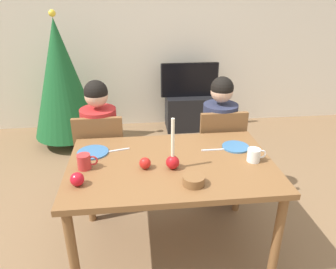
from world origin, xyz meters
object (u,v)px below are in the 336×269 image
tv_stand (189,112)px  apple_by_left_plate (145,163)px  plate_right (236,147)px  candle_centerpiece (172,159)px  person_right_child (218,142)px  mug_left (85,162)px  apple_near_candle (77,179)px  person_left_child (101,148)px  tv (190,80)px  dining_table (171,173)px  christmas_tree (62,79)px  chair_left (102,155)px  mug_right (254,155)px  bowl_walnuts (194,180)px  plate_left (93,152)px  chair_right (219,149)px

tv_stand → apple_by_left_plate: 2.52m
plate_right → candle_centerpiece: bearing=-154.1°
person_right_child → mug_left: size_ratio=8.72×
apple_near_candle → apple_by_left_plate: bearing=20.6°
person_left_child → tv: size_ratio=1.48×
dining_table → christmas_tree: 2.28m
chair_left → person_right_child: (1.05, 0.03, 0.06)m
dining_table → chair_left: chair_left is taller
person_right_child → apple_by_left_plate: size_ratio=15.16×
person_right_child → apple_by_left_plate: (-0.69, -0.70, 0.22)m
dining_table → mug_right: 0.58m
candle_centerpiece → person_right_child: bearing=54.5°
tv_stand → person_left_child: bearing=-122.7°
person_left_child → person_right_child: same height
dining_table → apple_by_left_plate: 0.22m
candle_centerpiece → tv_stand: bearing=77.3°
chair_left → bowl_walnuts: 1.13m
plate_left → apple_near_candle: size_ratio=2.64×
christmas_tree → candle_centerpiece: christmas_tree is taller
mug_right → apple_near_candle: bearing=-171.5°
mug_right → apple_near_candle: 1.17m
bowl_walnuts → plate_left: bearing=143.6°
chair_left → person_left_child: 0.07m
tv → plate_left: size_ratio=3.53×
person_left_child → plate_right: person_left_child is taller
tv → plate_right: size_ratio=3.94×
person_right_child → tv: (0.02, 1.66, 0.14)m
mug_left → chair_left: bearing=86.8°
plate_right → plate_left: bearing=178.4°
person_right_child → mug_right: (0.06, -0.68, 0.23)m
mug_right → apple_by_left_plate: size_ratio=1.72×
mug_left → apple_near_candle: mug_left is taller
chair_right → mug_left: (-1.08, -0.62, 0.29)m
chair_right → person_left_child: bearing=178.2°
chair_right → person_left_child: person_left_child is taller
chair_left → candle_centerpiece: candle_centerpiece is taller
candle_centerpiece → apple_by_left_plate: 0.18m
person_right_child → bowl_walnuts: person_right_child is taller
dining_table → chair_left: bearing=131.5°
dining_table → chair_left: (-0.54, 0.61, -0.15)m
tv_stand → apple_near_candle: 2.81m
mug_left → plate_left: bearing=83.1°
chair_left → plate_left: size_ratio=4.02×
chair_right → plate_right: chair_right is taller
chair_right → mug_right: size_ratio=6.78×
plate_left → apple_near_candle: 0.42m
candle_centerpiece → tv: bearing=77.4°
chair_left → chair_right: (1.05, 0.00, 0.00)m
plate_left → person_left_child: bearing=88.9°
plate_right → apple_near_candle: apple_near_candle is taller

